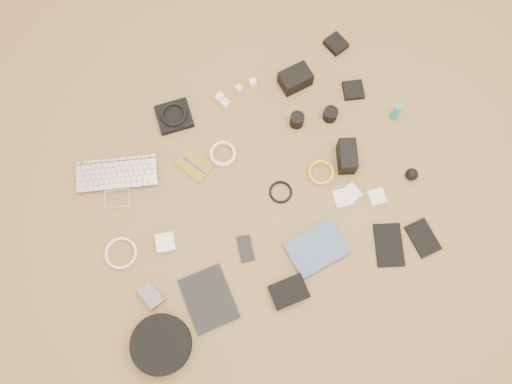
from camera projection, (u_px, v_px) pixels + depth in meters
name	position (u px, v px, depth m)	size (l,w,h in m)	color
room_shell	(264.00, 2.00, 0.91)	(4.04, 4.04, 2.58)	olive
laptop	(117.00, 185.00, 2.11)	(0.34, 0.24, 0.03)	silver
headphone_pouch	(174.00, 116.00, 2.20)	(0.15, 0.14, 0.03)	black
headphones	(173.00, 114.00, 2.18)	(0.12, 0.12, 0.01)	black
charger_a	(220.00, 98.00, 2.22)	(0.03, 0.03, 0.03)	silver
charger_b	(239.00, 88.00, 2.24)	(0.03, 0.03, 0.02)	silver
charger_c	(253.00, 82.00, 2.25)	(0.03, 0.03, 0.03)	silver
charger_d	(226.00, 103.00, 2.21)	(0.03, 0.03, 0.03)	silver
dslr_camera	(295.00, 79.00, 2.22)	(0.13, 0.09, 0.08)	black
lens_pouch	(336.00, 44.00, 2.30)	(0.08, 0.09, 0.03)	black
notebook_olive	(194.00, 165.00, 2.14)	(0.09, 0.14, 0.01)	olive
pen_blue	(193.00, 165.00, 2.13)	(0.01, 0.01, 0.12)	#1530AF
cable_white_a	(223.00, 154.00, 2.15)	(0.12, 0.12, 0.01)	silver
lens_a	(297.00, 120.00, 2.17)	(0.06, 0.06, 0.07)	black
lens_b	(330.00, 114.00, 2.18)	(0.06, 0.06, 0.06)	black
card_reader	(353.00, 90.00, 2.24)	(0.09, 0.09, 0.02)	black
power_brick	(166.00, 243.00, 2.03)	(0.08, 0.08, 0.03)	silver
cable_white_b	(121.00, 253.00, 2.03)	(0.13, 0.13, 0.01)	silver
cable_black	(281.00, 192.00, 2.11)	(0.10, 0.10, 0.01)	black
cable_yellow	(321.00, 173.00, 2.13)	(0.11, 0.11, 0.01)	gold
flash	(347.00, 156.00, 2.11)	(0.07, 0.13, 0.10)	black
lens_cleaner	(396.00, 112.00, 2.16)	(0.03, 0.03, 0.10)	teal
battery_charger	(151.00, 296.00, 1.97)	(0.06, 0.10, 0.03)	#5D5D63
tablet	(209.00, 299.00, 1.98)	(0.18, 0.23, 0.01)	black
phone	(246.00, 249.00, 2.04)	(0.06, 0.11, 0.01)	black
filter_case_left	(343.00, 198.00, 2.10)	(0.08, 0.08, 0.01)	silver
filter_case_mid	(351.00, 193.00, 2.10)	(0.07, 0.07, 0.01)	silver
filter_case_right	(377.00, 197.00, 2.10)	(0.07, 0.07, 0.01)	silver
air_blower	(412.00, 174.00, 2.11)	(0.05, 0.05, 0.05)	black
headphone_case	(161.00, 344.00, 1.90)	(0.23, 0.23, 0.06)	black
drive_case	(289.00, 292.00, 1.97)	(0.14, 0.10, 0.04)	black
paperback	(327.00, 267.00, 2.01)	(0.17, 0.22, 0.02)	#425370
notebook_black_a	(389.00, 245.00, 2.04)	(0.11, 0.18, 0.01)	black
notebook_black_b	(423.00, 238.00, 2.05)	(0.10, 0.15, 0.01)	black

